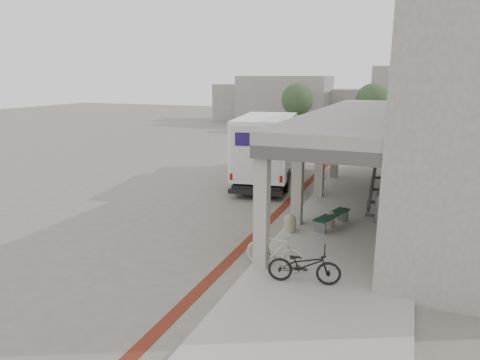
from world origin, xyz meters
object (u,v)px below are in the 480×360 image
at_px(fedex_truck, 269,146).
at_px(utility_cabinet, 382,208).
at_px(bicycle_black, 304,265).
at_px(bicycle_cream, 275,250).
at_px(bench, 332,218).

height_order(fedex_truck, utility_cabinet, fedex_truck).
distance_m(bicycle_black, bicycle_cream, 1.12).
distance_m(fedex_truck, bicycle_cream, 11.14).
bearing_deg(utility_cabinet, bicycle_cream, -119.40).
bearing_deg(bicycle_cream, fedex_truck, 26.31).
distance_m(fedex_truck, utility_cabinet, 8.09).
bearing_deg(fedex_truck, bicycle_cream, -80.52).
xyz_separation_m(bench, utility_cabinet, (1.62, 1.22, 0.19)).
relative_size(fedex_truck, bench, 4.15).
bearing_deg(bench, fedex_truck, 143.63).
distance_m(bench, bicycle_cream, 4.20).
relative_size(utility_cabinet, bicycle_black, 0.55).
distance_m(fedex_truck, bench, 7.92).
bearing_deg(fedex_truck, utility_cabinet, -49.68).
distance_m(bench, utility_cabinet, 2.03).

